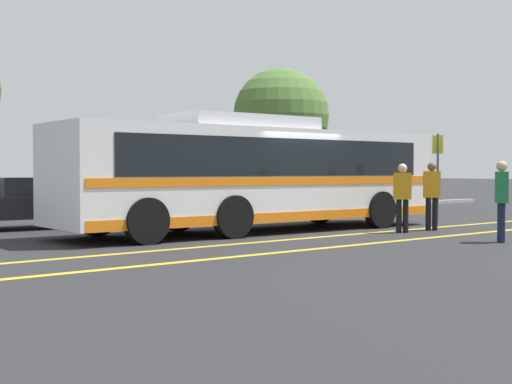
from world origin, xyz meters
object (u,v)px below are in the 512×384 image
(tree_2, at_px, (281,116))
(pedestrian_2, at_px, (502,196))
(parked_car_2, at_px, (227,197))
(parked_car_3, at_px, (333,192))
(parked_car_1, at_px, (30,202))
(transit_bus, at_px, (256,173))
(pedestrian_1, at_px, (432,191))
(bus_stop_sign, at_px, (438,166))
(pedestrian_0, at_px, (402,193))

(tree_2, bearing_deg, pedestrian_2, -115.90)
(parked_car_2, distance_m, parked_car_3, 5.26)
(parked_car_3, height_order, tree_2, tree_2)
(pedestrian_2, bearing_deg, parked_car_1, -98.42)
(parked_car_2, xyz_separation_m, pedestrian_2, (-0.45, -10.47, 0.34))
(parked_car_1, distance_m, pedestrian_2, 12.04)
(tree_2, bearing_deg, transit_bus, -134.15)
(pedestrian_1, bearing_deg, parked_car_2, -35.95)
(parked_car_1, xyz_separation_m, parked_car_3, (12.15, 0.49, 0.04))
(parked_car_1, bearing_deg, bus_stop_sign, -112.09)
(parked_car_3, height_order, pedestrian_2, pedestrian_2)
(parked_car_3, bearing_deg, pedestrian_2, 152.18)
(parked_car_3, bearing_deg, bus_stop_sign, 166.51)
(parked_car_3, xyz_separation_m, tree_2, (2.05, 5.30, 3.32))
(transit_bus, height_order, tree_2, tree_2)
(bus_stop_sign, height_order, tree_2, tree_2)
(parked_car_2, xyz_separation_m, parked_car_3, (5.25, 0.20, 0.06))
(parked_car_2, distance_m, pedestrian_0, 7.57)
(transit_bus, relative_size, pedestrian_2, 6.25)
(transit_bus, bearing_deg, bus_stop_sign, 85.01)
(pedestrian_0, bearing_deg, transit_bus, -5.20)
(bus_stop_sign, bearing_deg, parked_car_3, 168.27)
(pedestrian_1, bearing_deg, pedestrian_0, 44.55)
(parked_car_1, xyz_separation_m, bus_stop_sign, (10.70, -5.40, 0.99))
(bus_stop_sign, bearing_deg, parked_car_1, -114.69)
(parked_car_1, relative_size, bus_stop_sign, 1.78)
(pedestrian_2, bearing_deg, parked_car_2, -133.25)
(pedestrian_2, bearing_deg, bus_stop_sign, -172.53)
(pedestrian_2, distance_m, bus_stop_sign, 6.43)
(transit_bus, distance_m, pedestrian_1, 4.62)
(transit_bus, xyz_separation_m, parked_car_3, (8.03, 5.08, -0.76))
(transit_bus, relative_size, parked_car_3, 2.41)
(parked_car_1, relative_size, pedestrian_1, 2.69)
(parked_car_1, relative_size, tree_2, 0.76)
(pedestrian_1, relative_size, tree_2, 0.28)
(pedestrian_1, bearing_deg, transit_bus, 10.69)
(parked_car_2, distance_m, bus_stop_sign, 6.93)
(transit_bus, height_order, parked_car_3, transit_bus)
(pedestrian_1, relative_size, pedestrian_2, 1.00)
(pedestrian_1, height_order, pedestrian_2, pedestrian_1)
(tree_2, bearing_deg, parked_car_1, -157.78)
(parked_car_1, distance_m, parked_car_3, 12.16)
(parked_car_1, distance_m, pedestrian_0, 9.88)
(transit_bus, distance_m, parked_car_2, 5.67)
(parked_car_3, distance_m, pedestrian_1, 8.93)
(pedestrian_2, bearing_deg, pedestrian_0, -135.63)
(transit_bus, bearing_deg, parked_car_1, -135.96)
(pedestrian_0, xyz_separation_m, pedestrian_1, (1.13, -0.05, 0.03))
(bus_stop_sign, bearing_deg, pedestrian_2, -39.66)
(parked_car_2, relative_size, pedestrian_1, 2.42)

